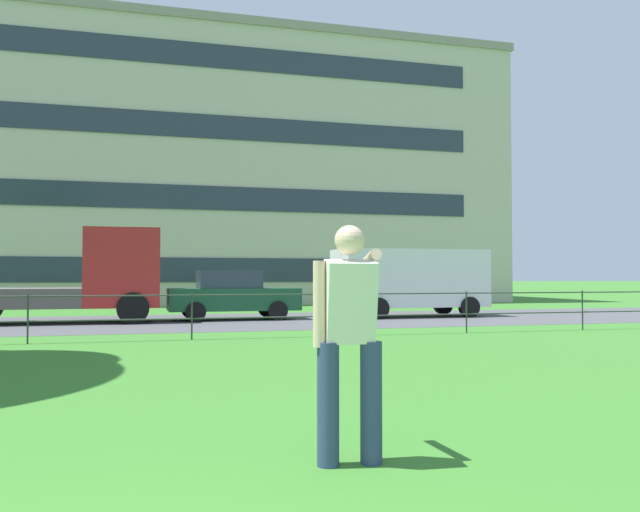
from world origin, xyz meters
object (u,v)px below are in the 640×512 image
object	(u,v)px
panel_van_right	(410,279)
person_thrower	(349,335)
car_dark_green_far_left	(232,295)
apartment_building_background	(164,174)
flatbed_truck_far_right	(70,281)

from	to	relation	value
panel_van_right	person_thrower	bearing A→B (deg)	-114.56
person_thrower	car_dark_green_far_left	xyz separation A→B (m)	(1.25, 15.86, -0.16)
car_dark_green_far_left	apartment_building_background	distance (m)	16.27
person_thrower	panel_van_right	distance (m)	17.36
apartment_building_background	panel_van_right	bearing A→B (deg)	-63.25
apartment_building_background	car_dark_green_far_left	bearing A→B (deg)	-83.72
car_dark_green_far_left	apartment_building_background	bearing A→B (deg)	96.28
flatbed_truck_far_right	apartment_building_background	bearing A→B (deg)	78.44
apartment_building_background	flatbed_truck_far_right	bearing A→B (deg)	-101.56
person_thrower	car_dark_green_far_left	world-z (taller)	person_thrower
person_thrower	flatbed_truck_far_right	xyz separation A→B (m)	(-3.51, 15.76, 0.28)
person_thrower	car_dark_green_far_left	bearing A→B (deg)	85.50
flatbed_truck_far_right	car_dark_green_far_left	size ratio (longest dim) A/B	1.82
person_thrower	flatbed_truck_far_right	size ratio (longest dim) A/B	0.24
person_thrower	panel_van_right	world-z (taller)	panel_van_right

